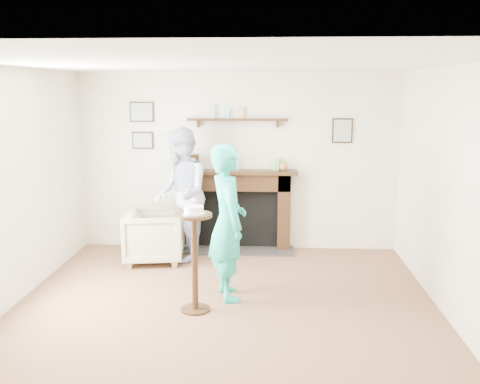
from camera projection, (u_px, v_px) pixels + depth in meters
The scene contains 6 objects.
ground at pixel (222, 319), 5.35m from camera, with size 5.00×5.00×0.00m, color brown.
room_shell at pixel (227, 150), 5.72m from camera, with size 4.54×5.02×2.52m.
armchair at pixel (155, 261), 7.16m from camera, with size 0.75×0.77×0.70m, color tan.
man at pixel (182, 259), 7.26m from camera, with size 0.86×0.67×1.78m, color #C8E1FA.
woman at pixel (228, 296), 5.94m from camera, with size 0.62×0.41×1.70m, color #20B7AA.
pedestal_table at pixel (194, 243), 5.43m from camera, with size 0.37×0.37×1.19m.
Camera 1 is at (0.47, -4.99, 2.28)m, focal length 40.00 mm.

